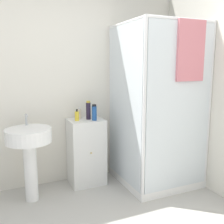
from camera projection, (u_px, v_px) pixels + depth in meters
name	position (u px, v px, depth m)	size (l,w,h in m)	color
wall_back	(52.00, 85.00, 3.22)	(6.40, 0.06, 2.50)	silver
shower_enclosure	(155.00, 142.00, 3.29)	(0.92, 0.95, 1.99)	white
vanity_cabinet	(86.00, 152.00, 3.32)	(0.43, 0.39, 0.83)	silver
sink	(29.00, 146.00, 2.84)	(0.49, 0.49, 0.96)	white
soap_dispenser	(77.00, 116.00, 3.17)	(0.05, 0.05, 0.14)	yellow
shampoo_bottle_tall_black	(88.00, 110.00, 3.24)	(0.06, 0.06, 0.23)	#281E33
shampoo_bottle_blue	(94.00, 113.00, 3.18)	(0.06, 0.06, 0.20)	#1E4C93
lotion_bottle_white	(79.00, 114.00, 3.29)	(0.04, 0.05, 0.15)	beige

